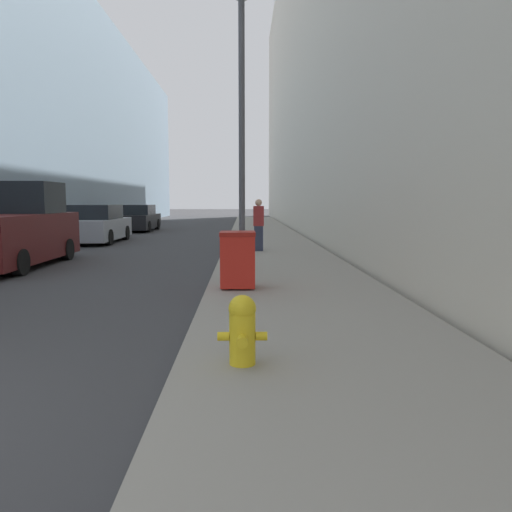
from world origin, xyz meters
TOP-DOWN VIEW (x-y plane):
  - sidewalk_right at (5.18, 18.00)m, footprint 3.50×60.00m
  - building_right_stone at (13.03, 26.00)m, footprint 12.00×60.00m
  - fire_hydrant at (4.14, 2.00)m, footprint 0.51×0.39m
  - trash_bin at (4.03, 6.47)m, footprint 0.67×0.68m
  - lamppost at (4.10, 9.13)m, footprint 0.50×0.50m
  - pickup_truck at (-2.12, 10.69)m, footprint 2.11×5.11m
  - parked_sedan_near at (-2.13, 18.46)m, footprint 1.98×4.74m
  - parked_sedan_far at (-2.06, 26.47)m, footprint 1.92×4.79m
  - pedestrian_on_sidewalk at (4.63, 13.46)m, footprint 0.34×0.22m

SIDE VIEW (x-z plane):
  - sidewalk_right at x=5.18m, z-range 0.00..0.12m
  - fire_hydrant at x=4.14m, z-range 0.14..0.86m
  - trash_bin at x=4.03m, z-range 0.14..1.22m
  - parked_sedan_far at x=-2.06m, z-range -0.05..1.48m
  - parked_sedan_near at x=-2.13m, z-range -0.06..1.54m
  - pickup_truck at x=-2.12m, z-range -0.19..2.12m
  - pedestrian_on_sidewalk at x=4.63m, z-range 0.13..1.83m
  - lamppost at x=4.10m, z-range 1.17..7.90m
  - building_right_stone at x=13.03m, z-range 0.00..20.22m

